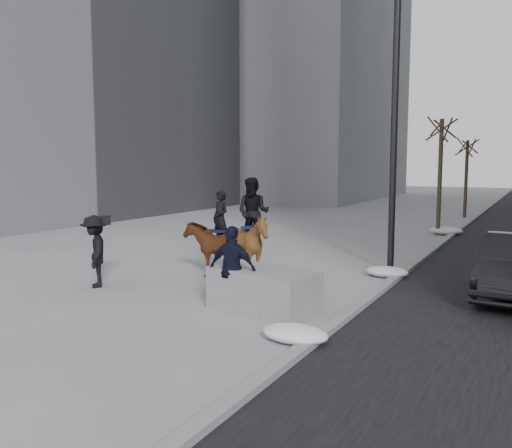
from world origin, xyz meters
The scene contains 12 objects.
ground centered at (0.00, 0.00, 0.00)m, with size 120.00×120.00×0.00m, color gray.
curb centered at (3.00, 10.00, 0.06)m, with size 0.25×90.00×0.12m, color gray.
building_left centered at (-19.00, 10.00, 10.00)m, with size 12.00×26.00×20.00m, color #595960.
planter centered at (1.36, -1.03, 0.44)m, with size 2.20×1.10×0.88m, color gray.
tree_near centered at (2.40, 12.81, 2.66)m, with size 1.20×1.20×5.32m, color #362B20, non-canonical shape.
tree_far centered at (2.40, 21.13, 2.34)m, with size 1.20×1.20×4.69m, color #382A21, non-canonical shape.
mounted_left centered at (-1.51, 1.83, 0.84)m, with size 1.43×1.92×2.26m.
mounted_right centered at (-0.34, 1.56, 1.06)m, with size 1.64×1.78×2.64m.
feeder centered at (0.80, -1.29, 0.88)m, with size 1.04×0.88×1.75m.
camera_crew centered at (-3.26, -0.98, 0.89)m, with size 1.26×1.26×1.75m.
lamppost centered at (2.60, 4.14, 4.99)m, with size 0.25×1.48×9.09m.
snow_piles centered at (2.70, 6.04, 0.16)m, with size 1.34×16.26×0.34m.
Camera 1 is at (6.30, -10.55, 3.02)m, focal length 38.00 mm.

